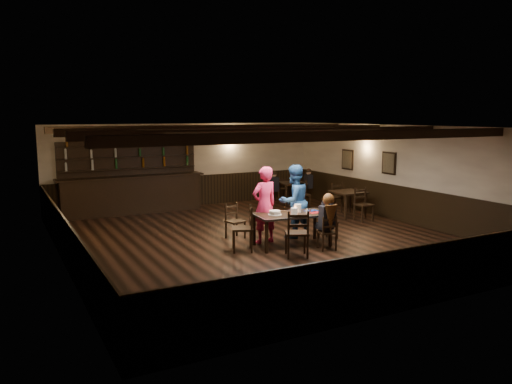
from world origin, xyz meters
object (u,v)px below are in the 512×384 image
man_blue (294,201)px  cake (275,213)px  chair_near_left (297,230)px  chair_near_right (328,230)px  dining_table (292,217)px  woman_pink (264,205)px  bar_counter (132,189)px

man_blue → cake: bearing=25.3°
chair_near_left → chair_near_right: (0.91, 0.16, -0.14)m
cake → man_blue: bearing=34.6°
dining_table → chair_near_right: size_ratio=2.29×
dining_table → woman_pink: (-0.42, 0.55, 0.22)m
chair_near_left → chair_near_right: bearing=10.0°
dining_table → chair_near_left: bearing=-115.6°
chair_near_right → dining_table: bearing=124.9°
woman_pink → chair_near_left: bearing=83.5°
chair_near_left → woman_pink: size_ratio=0.56×
chair_near_left → man_blue: bearing=60.4°
man_blue → cake: size_ratio=5.74×
bar_counter → woman_pink: bearing=-70.0°
man_blue → cake: man_blue is taller
chair_near_right → bar_counter: bar_counter is taller
chair_near_right → man_blue: bearing=91.4°
bar_counter → man_blue: bearing=-61.1°
dining_table → chair_near_left: 0.97m
woman_pink → man_blue: 0.89m
chair_near_left → man_blue: size_ratio=0.57×
chair_near_right → cake: (-0.92, 0.78, 0.34)m
chair_near_left → woman_pink: woman_pink is taller
man_blue → dining_table: bearing=46.4°
dining_table → woman_pink: 0.73m
man_blue → cake: 1.08m
chair_near_left → chair_near_right: 0.93m
woman_pink → bar_counter: bar_counter is taller
chair_near_left → cake: 0.96m
chair_near_left → dining_table: bearing=64.4°
chair_near_left → cake: (-0.01, 0.94, 0.20)m
man_blue → bar_counter: (-2.73, 4.93, -0.17)m
chair_near_left → man_blue: (0.88, 1.55, 0.30)m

